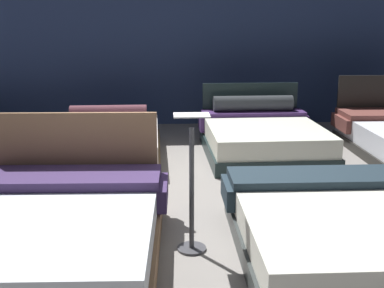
% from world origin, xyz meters
% --- Properties ---
extents(ground_plane, '(18.00, 18.00, 0.02)m').
position_xyz_m(ground_plane, '(0.00, 0.00, -0.01)').
color(ground_plane, gray).
extents(showroom_back_wall, '(18.00, 0.06, 3.50)m').
position_xyz_m(showroom_back_wall, '(0.00, 3.87, 1.75)').
color(showroom_back_wall, navy).
rests_on(showroom_back_wall, ground_plane).
extents(bed_1, '(1.76, 2.11, 1.01)m').
position_xyz_m(bed_1, '(-1.09, -1.32, 0.24)').
color(bed_1, '#916A47').
rests_on(bed_1, ground_plane).
extents(bed_2, '(1.68, 1.99, 0.47)m').
position_xyz_m(bed_2, '(1.16, -1.34, 0.21)').
color(bed_2, '#2F3434').
rests_on(bed_2, ground_plane).
extents(bed_5, '(1.58, 2.17, 0.60)m').
position_xyz_m(bed_5, '(-1.06, 1.69, 0.21)').
color(bed_5, brown).
rests_on(bed_5, ground_plane).
extents(bed_6, '(1.67, 2.03, 0.90)m').
position_xyz_m(bed_6, '(1.16, 1.72, 0.25)').
color(bed_6, black).
rests_on(bed_6, ground_plane).
extents(price_sign, '(0.28, 0.24, 1.14)m').
position_xyz_m(price_sign, '(0.00, -1.21, 0.45)').
color(price_sign, '#3F3F44').
rests_on(price_sign, ground_plane).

